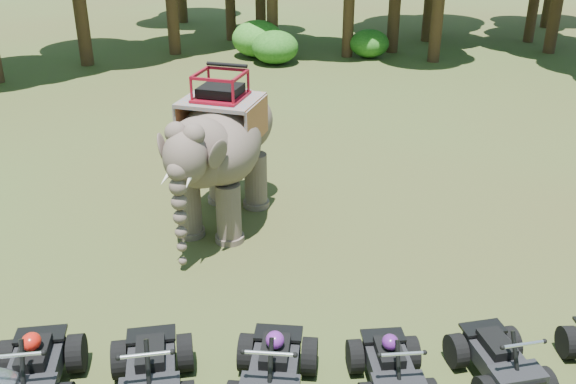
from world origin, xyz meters
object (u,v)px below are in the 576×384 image
Objects in this scene: atv_3 at (391,360)px; atv_1 at (150,362)px; atv_4 at (500,352)px; elephant at (222,149)px; atv_0 at (32,363)px; atv_2 at (274,361)px.

atv_1 is at bearing 176.76° from atv_3.
atv_1 is at bearing 171.26° from atv_4.
elephant is 6.08m from atv_1.
elephant is at bearing 59.92° from atv_0.
atv_1 is 3.71m from atv_3.
atv_0 is 3.69m from atv_2.
atv_2 is at bearing -7.16° from atv_0.
atv_0 reaches higher than atv_3.
atv_0 is at bearing 171.10° from atv_1.
atv_2 is at bearing -8.28° from atv_1.
atv_2 reaches higher than atv_4.
atv_2 is 1.82m from atv_3.
atv_4 is at bearing 0.88° from atv_3.
atv_1 is (-0.96, -5.88, -1.18)m from elephant.
atv_0 is at bearing 176.34° from atv_3.
atv_0 reaches higher than atv_2.
atv_1 is 1.89m from atv_2.
atv_3 is at bearing -6.62° from atv_0.
atv_2 is at bearing 172.30° from atv_4.
atv_2 is (3.69, -0.16, -0.01)m from atv_0.
atv_0 is at bearing -95.30° from elephant.
atv_0 is 1.80m from atv_1.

